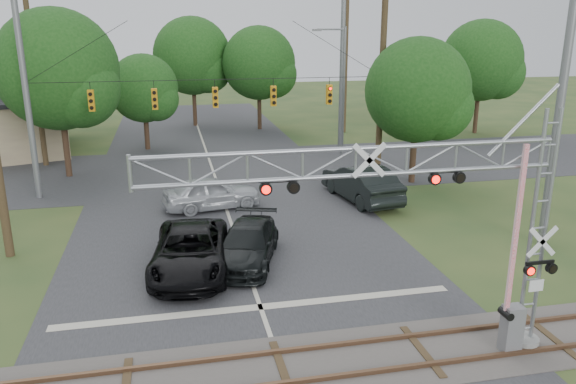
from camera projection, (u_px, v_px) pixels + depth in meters
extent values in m
cube|color=#2D2D30|center=(242.00, 254.00, 22.38)|extent=(14.00, 90.00, 0.02)
cube|color=#2D2D30|center=(213.00, 170.00, 35.50)|extent=(90.00, 12.00, 0.02)
cube|color=#4C4641|center=(282.00, 369.00, 14.88)|extent=(90.00, 3.20, 0.05)
cube|color=brown|center=(288.00, 383.00, 14.18)|extent=(90.00, 0.12, 0.14)
cube|color=brown|center=(277.00, 352.00, 15.53)|extent=(90.00, 0.12, 0.14)
cylinder|color=gray|center=(523.00, 341.00, 15.96)|extent=(0.85, 0.85, 0.28)
cube|color=silver|center=(536.00, 286.00, 15.15)|extent=(0.42, 0.03, 0.33)
cube|color=slate|center=(511.00, 329.00, 15.51)|extent=(0.52, 0.42, 1.41)
cube|color=red|center=(516.00, 233.00, 14.64)|extent=(0.13, 0.08, 4.71)
cylinder|color=slate|center=(25.00, 88.00, 28.21)|extent=(0.32, 0.32, 11.50)
cylinder|color=#3D2F1C|center=(382.00, 81.00, 32.03)|extent=(0.36, 0.36, 11.50)
cylinder|color=black|center=(215.00, 80.00, 30.05)|extent=(19.00, 0.03, 0.03)
cube|color=orange|center=(91.00, 101.00, 29.03)|extent=(0.30, 0.30, 1.10)
cube|color=orange|center=(155.00, 99.00, 29.68)|extent=(0.30, 0.30, 1.10)
cube|color=orange|center=(215.00, 97.00, 30.32)|extent=(0.30, 0.30, 1.10)
cube|color=orange|center=(273.00, 96.00, 30.96)|extent=(0.30, 0.30, 1.10)
cube|color=orange|center=(329.00, 94.00, 31.61)|extent=(0.30, 0.30, 1.10)
imported|color=black|center=(190.00, 251.00, 20.66)|extent=(3.35, 6.11, 1.62)
imported|color=black|center=(247.00, 244.00, 21.51)|extent=(3.47, 5.40, 1.46)
imported|color=#B3B6BB|center=(212.00, 193.00, 27.83)|extent=(5.04, 2.73, 1.63)
imported|color=black|center=(361.00, 183.00, 29.14)|extent=(2.86, 5.96, 1.88)
cylinder|color=slate|center=(343.00, 92.00, 38.58)|extent=(0.19, 0.19, 8.75)
cylinder|color=slate|center=(331.00, 29.00, 37.20)|extent=(1.94, 0.12, 0.12)
cube|color=slate|center=(317.00, 30.00, 37.02)|extent=(0.58, 0.24, 0.15)
cylinder|color=#3D2F1C|center=(35.00, 78.00, 35.15)|extent=(0.34, 0.34, 11.25)
cylinder|color=slate|center=(342.00, 58.00, 40.33)|extent=(0.34, 0.34, 13.07)
cylinder|color=slate|center=(562.00, 94.00, 21.69)|extent=(0.34, 0.34, 12.48)
cylinder|color=#3D2F1C|center=(346.00, 62.00, 46.54)|extent=(0.34, 0.34, 11.79)
cylinder|color=#39271A|center=(60.00, 113.00, 45.58)|extent=(0.36, 0.36, 3.91)
sphere|color=#164212|center=(54.00, 69.00, 44.57)|extent=(6.04, 6.04, 6.04)
cylinder|color=#39271A|center=(65.00, 140.00, 33.42)|extent=(0.36, 0.36, 4.52)
sphere|color=#164212|center=(57.00, 69.00, 32.25)|extent=(6.98, 6.98, 6.98)
cylinder|color=#39271A|center=(146.00, 128.00, 41.08)|extent=(0.36, 0.36, 3.17)
sphere|color=#164212|center=(144.00, 88.00, 40.26)|extent=(4.91, 4.91, 4.91)
cylinder|color=#39271A|center=(194.00, 101.00, 50.73)|extent=(0.36, 0.36, 4.42)
sphere|color=#164212|center=(192.00, 56.00, 49.59)|extent=(6.84, 6.84, 6.84)
cylinder|color=#39271A|center=(259.00, 106.00, 49.12)|extent=(0.36, 0.36, 4.06)
sphere|color=#164212|center=(259.00, 63.00, 48.07)|extent=(6.27, 6.27, 6.27)
cylinder|color=#39271A|center=(413.00, 150.00, 32.24)|extent=(0.36, 0.36, 3.79)
sphere|color=#164212|center=(417.00, 90.00, 31.26)|extent=(5.85, 5.85, 5.85)
cylinder|color=#39271A|center=(413.00, 115.00, 46.13)|extent=(0.36, 0.36, 3.50)
sphere|color=#164212|center=(415.00, 75.00, 45.22)|extent=(5.42, 5.42, 5.42)
cylinder|color=#39271A|center=(477.00, 108.00, 47.26)|extent=(0.36, 0.36, 4.29)
sphere|color=#164212|center=(481.00, 60.00, 46.15)|extent=(6.63, 6.63, 6.63)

